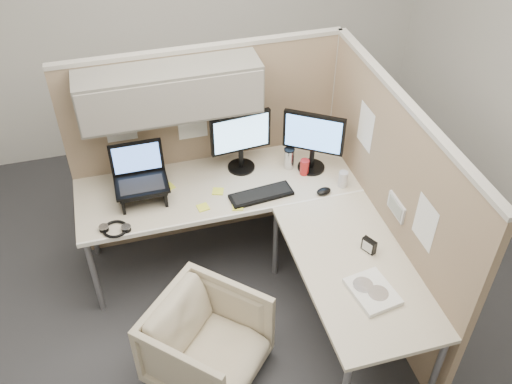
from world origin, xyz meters
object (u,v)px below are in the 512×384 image
object	(u,v)px
desk	(264,221)
keyboard	(261,195)
office_chair	(207,340)
monitor_left	(241,137)

from	to	relation	value
desk	keyboard	distance (m)	0.22
keyboard	desk	bearing A→B (deg)	-105.58
desk	office_chair	world-z (taller)	desk
monitor_left	desk	bearing A→B (deg)	-93.29
desk	monitor_left	bearing A→B (deg)	91.76
desk	monitor_left	distance (m)	0.64
office_chair	keyboard	xyz separation A→B (m)	(0.57, 0.78, 0.41)
desk	office_chair	bearing A→B (deg)	-132.98
office_chair	monitor_left	world-z (taller)	monitor_left
desk	office_chair	distance (m)	0.86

